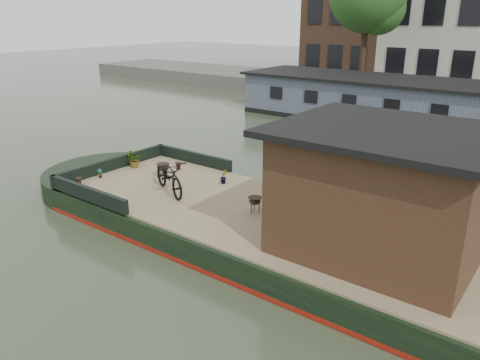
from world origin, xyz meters
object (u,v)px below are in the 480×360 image
Objects in this scene: brazier_front at (255,205)px; dinghy at (342,128)px; cabin at (383,190)px; brazier_rear at (163,170)px; bicycle at (169,176)px.

brazier_front is 0.10× the size of dinghy.
cabin is 9.66× the size of brazier_rear.
cabin is at bearing -143.70° from dinghy.
dinghy is at bearing 118.91° from cabin.
brazier_front reaches higher than dinghy.
brazier_front is 10.53m from dinghy.
cabin is at bearing -62.47° from bicycle.
bicycle is 4.69× the size of brazier_front.
dinghy is (-2.66, 10.18, -0.46)m from brazier_front.
brazier_front is (2.46, 0.31, -0.27)m from bicycle.
dinghy is (-5.62, 10.17, -1.51)m from cabin.
bicycle is at bearing -36.27° from brazier_rear.
bicycle reaches higher than dinghy.
bicycle is at bearing -172.73° from brazier_front.
cabin is 3.13m from brazier_front.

